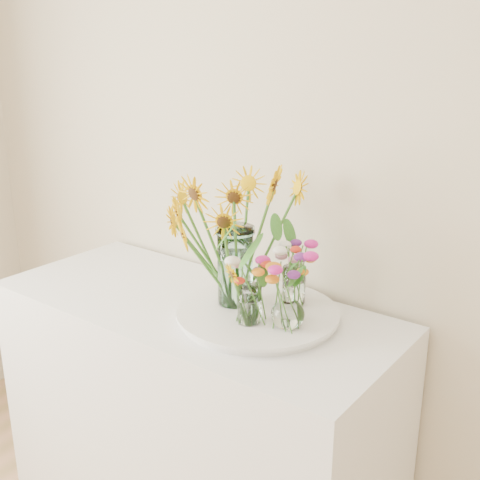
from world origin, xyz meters
The scene contains 10 objects.
counter centered at (-0.49, 1.93, 0.45)m, with size 1.40×0.60×0.90m, color white.
tray centered at (-0.24, 1.96, 0.91)m, with size 0.48×0.48×0.03m, color white.
mason_jar centered at (-0.34, 1.97, 1.06)m, with size 0.11×0.11×0.26m, color #A9E3D6.
sunflower_bouquet centered at (-0.34, 1.97, 1.16)m, with size 0.69×0.69×0.48m, color #EDB305, non-canonical shape.
small_vase_a centered at (-0.21, 1.88, 0.99)m, with size 0.07×0.07×0.12m, color white.
wildflower_posy_a centered at (-0.21, 1.88, 1.03)m, with size 0.21×0.21×0.21m, color orange, non-canonical shape.
small_vase_b centered at (-0.11, 1.93, 1.00)m, with size 0.10×0.10×0.14m, color white, non-canonical shape.
wildflower_posy_b centered at (-0.11, 1.93, 1.04)m, with size 0.21×0.21×0.23m, color orange, non-canonical shape.
small_vase_c centered at (-0.18, 2.08, 0.99)m, with size 0.07×0.07×0.13m, color white.
wildflower_posy_c centered at (-0.18, 2.08, 1.03)m, with size 0.17×0.17×0.22m, color orange, non-canonical shape.
Camera 1 is at (0.75, 0.56, 1.72)m, focal length 45.00 mm.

